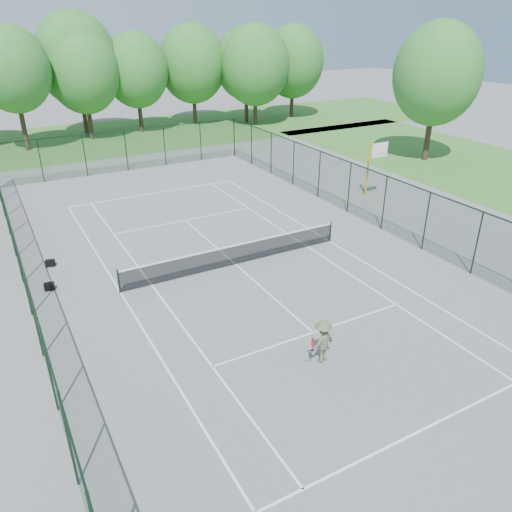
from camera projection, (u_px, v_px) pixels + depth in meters
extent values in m
plane|color=gray|center=(236.00, 264.00, 23.59)|extent=(140.00, 140.00, 0.00)
cube|color=#468331|center=(93.00, 139.00, 47.19)|extent=(80.00, 16.00, 0.01)
cube|color=#468331|center=(498.00, 173.00, 37.17)|extent=(14.00, 40.00, 0.01)
cube|color=white|center=(154.00, 193.00, 32.94)|extent=(10.97, 0.08, 0.01)
cube|color=white|center=(423.00, 429.00, 14.24)|extent=(10.97, 0.08, 0.01)
cube|color=white|center=(185.00, 220.00, 28.62)|extent=(8.23, 0.08, 0.01)
cube|color=white|center=(313.00, 333.00, 18.56)|extent=(8.23, 0.08, 0.01)
cube|color=white|center=(329.00, 241.00, 25.97)|extent=(0.08, 23.77, 0.01)
cube|color=white|center=(121.00, 293.00, 21.20)|extent=(0.08, 23.77, 0.01)
cube|color=white|center=(308.00, 247.00, 25.38)|extent=(0.08, 23.77, 0.01)
cube|color=white|center=(152.00, 285.00, 21.80)|extent=(0.08, 23.77, 0.01)
cube|color=white|center=(236.00, 264.00, 23.59)|extent=(0.08, 12.80, 0.01)
cylinder|color=black|center=(119.00, 281.00, 20.96)|extent=(0.08, 0.08, 1.10)
cylinder|color=black|center=(330.00, 232.00, 25.74)|extent=(0.08, 0.08, 1.10)
cube|color=black|center=(235.00, 255.00, 23.37)|extent=(11.00, 0.02, 0.96)
cube|color=white|center=(235.00, 245.00, 23.15)|extent=(11.00, 0.05, 0.07)
cube|color=#143219|center=(126.00, 151.00, 37.09)|extent=(18.00, 0.02, 3.00)
cube|color=#143219|center=(384.00, 203.00, 26.85)|extent=(0.02, 36.00, 3.00)
cube|color=#143219|center=(25.00, 281.00, 19.02)|extent=(0.02, 36.00, 3.00)
cube|color=black|center=(124.00, 130.00, 36.43)|extent=(18.00, 0.05, 0.05)
cube|color=black|center=(387.00, 176.00, 26.19)|extent=(0.05, 36.00, 0.05)
cube|color=black|center=(16.00, 246.00, 18.36)|extent=(0.05, 36.00, 0.05)
cylinder|color=#3C2820|center=(89.00, 116.00, 46.27)|extent=(0.40, 0.40, 4.20)
ellipsoid|color=#3B8833|center=(83.00, 72.00, 44.56)|extent=(6.40, 6.40, 7.40)
cylinder|color=#3C2820|center=(246.00, 102.00, 53.44)|extent=(0.40, 0.40, 4.20)
ellipsoid|color=#3B8833|center=(246.00, 64.00, 51.73)|extent=(6.40, 6.40, 7.40)
cylinder|color=#DCAC08|center=(368.00, 170.00, 31.71)|extent=(0.12, 0.12, 3.50)
cube|color=#DCAC08|center=(375.00, 146.00, 30.65)|extent=(0.08, 0.90, 0.08)
cube|color=white|center=(380.00, 150.00, 30.36)|extent=(1.20, 0.05, 0.90)
torus|color=#E65812|center=(382.00, 153.00, 30.25)|extent=(0.48, 0.48, 0.02)
cylinder|color=#3C2820|center=(429.00, 131.00, 39.44)|extent=(0.44, 0.44, 4.60)
ellipsoid|color=#3B8833|center=(437.00, 74.00, 37.57)|extent=(6.57, 6.57, 7.67)
cube|color=black|center=(49.00, 286.00, 21.35)|extent=(0.45, 0.32, 0.33)
cube|color=black|center=(50.00, 263.00, 23.37)|extent=(0.46, 0.36, 0.32)
imported|color=#586043|center=(323.00, 341.00, 16.74)|extent=(1.11, 0.77, 1.57)
sphere|color=#BADB33|center=(334.00, 325.00, 17.30)|extent=(0.07, 0.07, 0.07)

